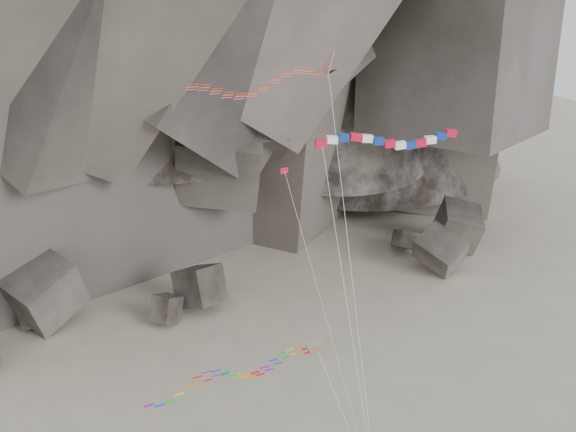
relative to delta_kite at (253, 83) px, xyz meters
name	(u,v)px	position (x,y,z in m)	size (l,w,h in m)	color
boulder_field	(179,290)	(0.96, 31.62, -30.43)	(84.39, 15.28, 9.53)	#47423F
delta_kite	(253,83)	(0.00, 0.00, 0.00)	(11.75, 8.47, 33.07)	red
banner_kite	(388,142)	(8.77, -2.96, -4.21)	(10.07, 6.05, 27.61)	red
parafoil_kite	(229,374)	(-1.99, 1.27, -23.01)	(16.29, 9.98, 8.87)	#CAE90C
pennant_kite	(304,241)	(2.58, -2.77, -10.77)	(5.61, 6.03, 25.42)	red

